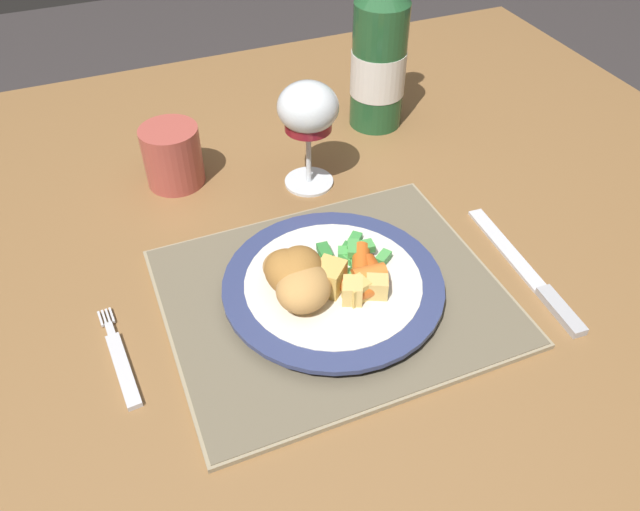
{
  "coord_description": "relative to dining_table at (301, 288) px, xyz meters",
  "views": [
    {
      "loc": [
        -0.19,
        -0.53,
        1.24
      ],
      "look_at": [
        -0.0,
        -0.07,
        0.78
      ],
      "focal_mm": 35.0,
      "sensor_mm": 36.0,
      "label": 1
    }
  ],
  "objects": [
    {
      "name": "dinner_plate",
      "position": [
        0.0,
        -0.1,
        0.1
      ],
      "size": [
        0.24,
        0.24,
        0.02
      ],
      "color": "white",
      "rests_on": "placemat"
    },
    {
      "name": "table_knife",
      "position": [
        0.22,
        -0.16,
        0.08
      ],
      "size": [
        0.03,
        0.22,
        0.01
      ],
      "color": "silver",
      "rests_on": "dining_table"
    },
    {
      "name": "green_beans_pile",
      "position": [
        0.03,
        -0.08,
        0.11
      ],
      "size": [
        0.08,
        0.08,
        0.02
      ],
      "color": "#4CA84C",
      "rests_on": "dinner_plate"
    },
    {
      "name": "bottle",
      "position": [
        0.21,
        0.22,
        0.19
      ],
      "size": [
        0.08,
        0.08,
        0.28
      ],
      "color": "#23562D",
      "rests_on": "dining_table"
    },
    {
      "name": "placemat",
      "position": [
        -0.0,
        -0.1,
        0.08
      ],
      "size": [
        0.36,
        0.3,
        0.01
      ],
      "color": "gray",
      "rests_on": "dining_table"
    },
    {
      "name": "drinking_cup",
      "position": [
        -0.11,
        0.18,
        0.12
      ],
      "size": [
        0.08,
        0.08,
        0.08
      ],
      "color": "#B24C42",
      "rests_on": "dining_table"
    },
    {
      "name": "dining_table",
      "position": [
        0.0,
        0.0,
        0.0
      ],
      "size": [
        1.31,
        1.07,
        0.74
      ],
      "color": "olive",
      "rests_on": "ground"
    },
    {
      "name": "wine_glass",
      "position": [
        0.05,
        0.11,
        0.19
      ],
      "size": [
        0.08,
        0.08,
        0.15
      ],
      "color": "silver",
      "rests_on": "dining_table"
    },
    {
      "name": "fork",
      "position": [
        -0.23,
        -0.11,
        0.08
      ],
      "size": [
        0.02,
        0.14,
        0.01
      ],
      "color": "silver",
      "rests_on": "dining_table"
    },
    {
      "name": "breaded_croquettes",
      "position": [
        -0.04,
        -0.1,
        0.13
      ],
      "size": [
        0.08,
        0.12,
        0.04
      ],
      "color": "#A87033",
      "rests_on": "dinner_plate"
    },
    {
      "name": "glazed_carrots",
      "position": [
        0.03,
        -0.11,
        0.12
      ],
      "size": [
        0.07,
        0.07,
        0.02
      ],
      "color": "orange",
      "rests_on": "dinner_plate"
    },
    {
      "name": "roast_potatoes",
      "position": [
        0.01,
        -0.12,
        0.12
      ],
      "size": [
        0.08,
        0.06,
        0.03
      ],
      "color": "#E5BC66",
      "rests_on": "dinner_plate"
    }
  ]
}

